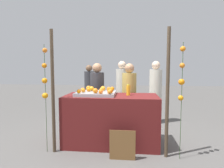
{
  "coord_description": "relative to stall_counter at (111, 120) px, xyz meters",
  "views": [
    {
      "loc": [
        0.37,
        -3.55,
        1.46
      ],
      "look_at": [
        0.0,
        0.15,
        1.14
      ],
      "focal_mm": 30.76,
      "sensor_mm": 36.0,
      "label": 1
    }
  ],
  "objects": [
    {
      "name": "ground_plane",
      "position": [
        0.0,
        0.0,
        -0.47
      ],
      "size": [
        24.0,
        24.0,
        0.0
      ],
      "primitive_type": "plane",
      "color": "#565451"
    },
    {
      "name": "stall_counter",
      "position": [
        0.0,
        0.0,
        0.0
      ],
      "size": [
        1.74,
        0.8,
        0.94
      ],
      "primitive_type": "cube",
      "color": "#5B1919",
      "rests_on": "ground_plane"
    },
    {
      "name": "orange_tray",
      "position": [
        -0.29,
        0.02,
        0.5
      ],
      "size": [
        0.72,
        0.65,
        0.06
      ],
      "primitive_type": "cube",
      "color": "#9EA0A5",
      "rests_on": "stall_counter"
    },
    {
      "name": "orange_0",
      "position": [
        -0.56,
        0.06,
        0.57
      ],
      "size": [
        0.07,
        0.07,
        0.07
      ],
      "primitive_type": "sphere",
      "color": "orange",
      "rests_on": "orange_tray"
    },
    {
      "name": "orange_1",
      "position": [
        -0.51,
        -0.08,
        0.57
      ],
      "size": [
        0.08,
        0.08,
        0.08
      ],
      "primitive_type": "sphere",
      "color": "orange",
      "rests_on": "orange_tray"
    },
    {
      "name": "orange_2",
      "position": [
        -0.49,
        0.24,
        0.58
      ],
      "size": [
        0.09,
        0.09,
        0.09
      ],
      "primitive_type": "sphere",
      "color": "orange",
      "rests_on": "orange_tray"
    },
    {
      "name": "orange_3",
      "position": [
        -0.05,
        0.08,
        0.57
      ],
      "size": [
        0.09,
        0.09,
        0.09
      ],
      "primitive_type": "sphere",
      "color": "orange",
      "rests_on": "orange_tray"
    },
    {
      "name": "orange_4",
      "position": [
        -0.4,
        0.15,
        0.57
      ],
      "size": [
        0.09,
        0.09,
        0.09
      ],
      "primitive_type": "sphere",
      "color": "orange",
      "rests_on": "orange_tray"
    },
    {
      "name": "orange_5",
      "position": [
        -0.27,
        -0.19,
        0.57
      ],
      "size": [
        0.09,
        0.09,
        0.09
      ],
      "primitive_type": "sphere",
      "color": "orange",
      "rests_on": "orange_tray"
    },
    {
      "name": "orange_6",
      "position": [
        -0.2,
        0.28,
        0.57
      ],
      "size": [
        0.09,
        0.09,
        0.09
      ],
      "primitive_type": "sphere",
      "color": "orange",
      "rests_on": "orange_tray"
    },
    {
      "name": "orange_7",
      "position": [
        0.01,
        -0.16,
        0.57
      ],
      "size": [
        0.08,
        0.08,
        0.08
      ],
      "primitive_type": "sphere",
      "color": "orange",
      "rests_on": "orange_tray"
    },
    {
      "name": "orange_8",
      "position": [
        -0.0,
        0.23,
        0.57
      ],
      "size": [
        0.08,
        0.08,
        0.08
      ],
      "primitive_type": "sphere",
      "color": "orange",
      "rests_on": "orange_tray"
    },
    {
      "name": "orange_9",
      "position": [
        -0.56,
        -0.23,
        0.57
      ],
      "size": [
        0.07,
        0.07,
        0.07
      ],
      "primitive_type": "sphere",
      "color": "orange",
      "rests_on": "orange_tray"
    },
    {
      "name": "orange_10",
      "position": [
        -0.19,
        0.04,
        0.57
      ],
      "size": [
        0.08,
        0.08,
        0.08
      ],
      "primitive_type": "sphere",
      "color": "orange",
      "rests_on": "orange_tray"
    },
    {
      "name": "orange_11",
      "position": [
        -0.44,
        0.03,
        0.57
      ],
      "size": [
        0.07,
        0.07,
        0.07
      ],
      "primitive_type": "sphere",
      "color": "orange",
      "rests_on": "orange_tray"
    },
    {
      "name": "orange_12",
      "position": [
        -0.18,
        0.21,
        0.57
      ],
      "size": [
        0.08,
        0.08,
        0.08
      ],
      "primitive_type": "sphere",
      "color": "orange",
      "rests_on": "orange_tray"
    },
    {
      "name": "orange_13",
      "position": [
        -0.01,
        -0.26,
        0.57
      ],
      "size": [
        0.07,
        0.07,
        0.07
      ],
      "primitive_type": "sphere",
      "color": "orange",
      "rests_on": "orange_tray"
    },
    {
      "name": "orange_14",
      "position": [
        -0.16,
        -0.25,
        0.57
      ],
      "size": [
        0.07,
        0.07,
        0.07
      ],
      "primitive_type": "sphere",
      "color": "orange",
      "rests_on": "orange_tray"
    },
    {
      "name": "juice_bottle",
      "position": [
        0.32,
        0.04,
        0.57
      ],
      "size": [
        0.07,
        0.07,
        0.21
      ],
      "color": "#F2A81F",
      "rests_on": "stall_counter"
    },
    {
      "name": "chalkboard_sign",
      "position": [
        0.24,
        -0.61,
        -0.24
      ],
      "size": [
        0.41,
        0.03,
        0.49
      ],
      "color": "brown",
      "rests_on": "ground_plane"
    },
    {
      "name": "vendor_left",
      "position": [
        -0.39,
        0.68,
        0.25
      ],
      "size": [
        0.31,
        0.31,
        1.56
      ],
      "color": "#333338",
      "rests_on": "ground_plane"
    },
    {
      "name": "vendor_right",
      "position": [
        0.33,
        0.64,
        0.25
      ],
      "size": [
        0.31,
        0.31,
        1.55
      ],
      "color": "tan",
      "rests_on": "ground_plane"
    },
    {
      "name": "crowd_person_0",
      "position": [
        0.12,
        1.75,
        0.29
      ],
      "size": [
        0.33,
        0.33,
        1.64
      ],
      "color": "beige",
      "rests_on": "ground_plane"
    },
    {
      "name": "crowd_person_1",
      "position": [
        -0.98,
        2.55,
        0.25
      ],
      "size": [
        0.31,
        0.31,
        1.54
      ],
      "color": "#333338",
      "rests_on": "ground_plane"
    },
    {
      "name": "crowd_person_2",
      "position": [
        -0.54,
        1.56,
        0.25
      ],
      "size": [
        0.31,
        0.31,
        1.54
      ],
      "color": "#333338",
      "rests_on": "ground_plane"
    },
    {
      "name": "crowd_person_3",
      "position": [
        1.01,
        1.55,
        0.29
      ],
      "size": [
        0.33,
        0.33,
        1.63
      ],
      "color": "beige",
      "rests_on": "ground_plane"
    },
    {
      "name": "canopy_post_left",
      "position": [
        -0.95,
        -0.44,
        0.58
      ],
      "size": [
        0.06,
        0.06,
        2.09
      ],
      "primitive_type": "cylinder",
      "color": "#473828",
      "rests_on": "ground_plane"
    },
    {
      "name": "canopy_post_right",
      "position": [
        0.95,
        -0.44,
        0.58
      ],
      "size": [
        0.06,
        0.06,
        2.09
      ],
      "primitive_type": "cylinder",
      "color": "#473828",
      "rests_on": "ground_plane"
    },
    {
      "name": "garland_strand_left",
      "position": [
        -1.08,
        -0.45,
        0.81
      ],
      "size": [
        0.1,
        0.1,
        1.85
      ],
      "color": "#2D4C23",
      "rests_on": "ground_plane"
    },
    {
      "name": "garland_strand_right",
      "position": [
        1.15,
        -0.49,
        0.86
      ],
      "size": [
        0.1,
        0.1,
        1.85
      ],
      "color": "#2D4C23",
      "rests_on": "ground_plane"
    }
  ]
}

